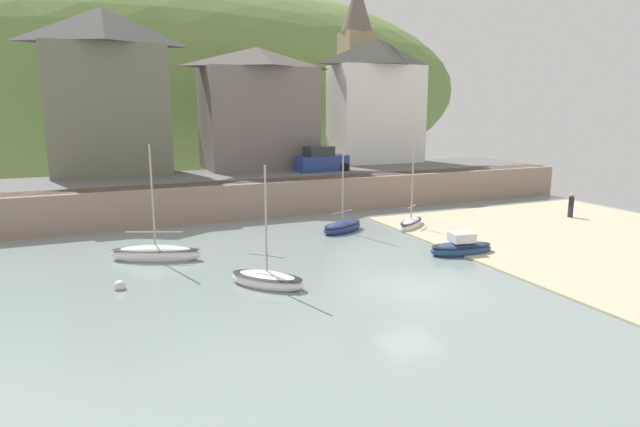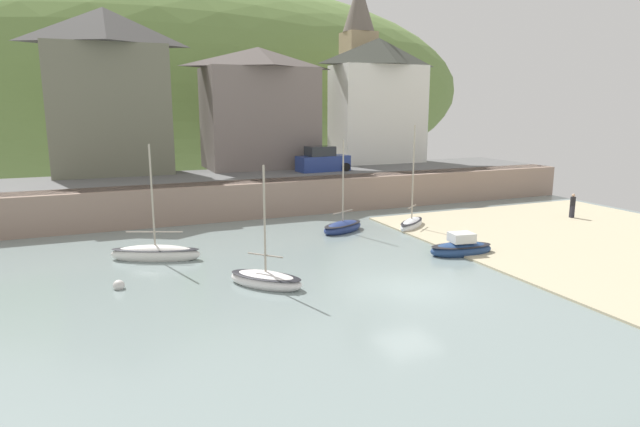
# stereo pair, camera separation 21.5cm
# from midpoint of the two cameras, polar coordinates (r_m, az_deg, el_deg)

# --- Properties ---
(quay_seawall) EXTENTS (48.00, 9.40, 2.40)m
(quay_seawall) POSITION_cam_midpoint_polar(r_m,az_deg,el_deg) (38.24, -4.41, 2.08)
(quay_seawall) COLOR gray
(quay_seawall) RESTS_ON ground
(hillside_backdrop) EXTENTS (80.00, 44.00, 27.18)m
(hillside_backdrop) POSITION_cam_midpoint_polar(r_m,az_deg,el_deg) (74.42, -14.42, 12.55)
(hillside_backdrop) COLOR olive
(hillside_backdrop) RESTS_ON ground
(waterfront_building_left) EXTENTS (8.68, 5.08, 11.99)m
(waterfront_building_left) POSITION_cam_midpoint_polar(r_m,az_deg,el_deg) (43.59, -21.26, 11.92)
(waterfront_building_left) COLOR #6C6D59
(waterfront_building_left) RESTS_ON ground
(waterfront_building_centre) EXTENTS (9.13, 5.98, 9.69)m
(waterfront_building_centre) POSITION_cam_midpoint_polar(r_m,az_deg,el_deg) (45.43, -6.28, 11.04)
(waterfront_building_centre) COLOR slate
(waterfront_building_centre) RESTS_ON ground
(waterfront_building_right) EXTENTS (8.27, 4.58, 10.89)m
(waterfront_building_right) POSITION_cam_midpoint_polar(r_m,az_deg,el_deg) (49.70, 6.24, 11.80)
(waterfront_building_right) COLOR white
(waterfront_building_right) RESTS_ON ground
(church_with_spire) EXTENTS (3.00, 3.00, 16.61)m
(church_with_spire) POSITION_cam_midpoint_polar(r_m,az_deg,el_deg) (53.34, 4.16, 15.02)
(church_with_spire) COLOR tan
(church_with_spire) RESTS_ON ground
(fishing_boat_green) EXTENTS (3.01, 2.70, 6.51)m
(fishing_boat_green) POSITION_cam_midpoint_polar(r_m,az_deg,el_deg) (33.99, 9.80, -1.03)
(fishing_boat_green) COLOR white
(fishing_boat_green) RESTS_ON ground
(sailboat_white_hull) EXTENTS (3.51, 1.84, 1.33)m
(sailboat_white_hull) POSITION_cam_midpoint_polar(r_m,az_deg,el_deg) (28.58, 14.85, -3.55)
(sailboat_white_hull) COLOR navy
(sailboat_white_hull) RESTS_ON ground
(motorboat_with_cabin) EXTENTS (3.42, 2.58, 5.69)m
(motorboat_with_cabin) POSITION_cam_midpoint_polar(r_m,az_deg,el_deg) (32.65, 2.60, -1.42)
(motorboat_with_cabin) COLOR navy
(motorboat_with_cabin) RESTS_ON ground
(sailboat_nearest_shore) EXTENTS (4.47, 2.67, 5.90)m
(sailboat_nearest_shore) POSITION_cam_midpoint_polar(r_m,az_deg,el_deg) (27.87, -16.73, -4.05)
(sailboat_nearest_shore) COLOR white
(sailboat_nearest_shore) RESTS_ON ground
(rowboat_small_beached) EXTENTS (3.24, 3.40, 5.30)m
(rowboat_small_beached) POSITION_cam_midpoint_polar(r_m,az_deg,el_deg) (23.04, -5.47, -6.95)
(rowboat_small_beached) COLOR white
(rowboat_small_beached) RESTS_ON ground
(parked_car_near_slipway) EXTENTS (4.23, 2.03, 1.95)m
(parked_car_near_slipway) POSITION_cam_midpoint_polar(r_m,az_deg,el_deg) (42.67, 0.39, 5.58)
(parked_car_near_slipway) COLOR navy
(parked_car_near_slipway) RESTS_ON ground
(person_near_water) EXTENTS (0.34, 0.34, 1.62)m
(person_near_water) POSITION_cam_midpoint_polar(r_m,az_deg,el_deg) (39.87, 25.23, 0.86)
(person_near_water) COLOR #282833
(person_near_water) RESTS_ON ground
(mooring_buoy) EXTENTS (0.47, 0.47, 0.47)m
(mooring_buoy) POSITION_cam_midpoint_polar(r_m,az_deg,el_deg) (24.08, -20.21, -7.14)
(mooring_buoy) COLOR silver
(mooring_buoy) RESTS_ON ground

